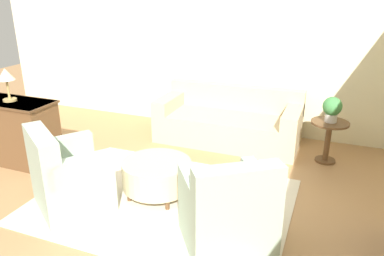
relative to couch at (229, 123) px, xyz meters
The scene contains 11 objects.
ground_plane 2.11m from the couch, 95.06° to the right, with size 16.00×16.00×0.00m, color #AD7F51.
wall_back 1.27m from the couch, 106.58° to the left, with size 9.27×0.12×2.80m.
rug 2.11m from the couch, 95.06° to the right, with size 2.92×2.18×0.01m.
couch is the anchor object (origin of this frame).
armchair_left 2.81m from the couch, 113.51° to the right, with size 1.08×1.06×0.95m.
armchair_right 2.68m from the couch, 73.72° to the right, with size 1.08×1.06×0.95m.
ottoman_table 2.00m from the couch, 98.76° to the right, with size 0.82×0.82×0.43m.
side_table 1.55m from the couch, ahead, with size 0.52×0.52×0.61m.
dresser 3.18m from the couch, 144.03° to the right, with size 1.21×0.55×0.91m.
potted_plant_on_side_table 1.63m from the couch, ahead, with size 0.26×0.26×0.36m.
table_lamp 3.31m from the couch, 144.03° to the right, with size 0.23×0.23×0.45m.
Camera 1 is at (1.73, -3.43, 2.37)m, focal length 35.00 mm.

